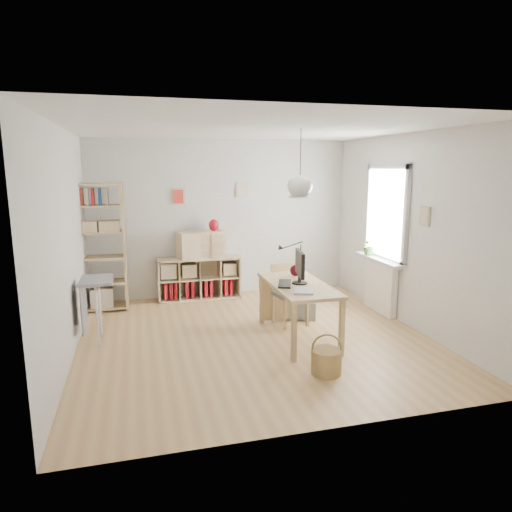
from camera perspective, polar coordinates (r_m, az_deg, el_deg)
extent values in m
plane|color=tan|center=(6.17, -0.19, -10.19)|extent=(4.50, 4.50, 0.00)
plane|color=white|center=(8.00, -4.26, 4.66)|extent=(4.50, 0.00, 4.50)
plane|color=white|center=(3.72, 8.53, -2.80)|extent=(4.50, 0.00, 4.50)
plane|color=white|center=(5.69, -22.71, 1.26)|extent=(0.00, 4.50, 4.50)
plane|color=white|center=(6.74, 18.69, 2.92)|extent=(0.00, 4.50, 4.50)
plane|color=white|center=(5.77, -0.21, 15.69)|extent=(4.50, 4.50, 0.00)
cylinder|color=black|center=(5.77, 5.59, 12.25)|extent=(0.01, 0.01, 0.68)
ellipsoid|color=white|center=(5.77, 5.53, 8.68)|extent=(0.32, 0.32, 0.27)
cube|color=white|center=(7.21, 16.08, 5.17)|extent=(0.03, 1.00, 1.30)
cube|color=silver|center=(6.74, 18.23, 4.67)|extent=(0.06, 0.08, 1.46)
cube|color=silver|center=(7.66, 13.86, 5.60)|extent=(0.06, 0.08, 1.46)
cube|color=silver|center=(7.16, 16.20, 10.67)|extent=(0.06, 1.16, 0.08)
cube|color=silver|center=(7.29, 15.62, -0.22)|extent=(0.06, 1.16, 0.08)
cube|color=white|center=(7.38, 15.31, -3.73)|extent=(0.10, 0.80, 0.80)
cube|color=silver|center=(7.27, 15.13, -0.48)|extent=(0.22, 1.20, 0.06)
cube|color=#DAB57D|center=(5.96, 5.30, -3.61)|extent=(0.70, 1.50, 0.04)
cube|color=#DAB57D|center=(5.35, 4.75, -9.55)|extent=(0.06, 0.06, 0.71)
cube|color=#DAB57D|center=(6.62, 0.71, -5.45)|extent=(0.06, 0.06, 0.71)
cube|color=#DAB57D|center=(5.57, 10.66, -8.87)|extent=(0.06, 0.06, 0.71)
cube|color=#DAB57D|center=(6.79, 5.61, -5.06)|extent=(0.06, 0.06, 0.71)
cube|color=beige|center=(7.98, -7.04, -5.18)|extent=(1.40, 0.38, 0.03)
cube|color=beige|center=(7.82, -7.16, -0.32)|extent=(1.40, 0.38, 0.03)
cube|color=beige|center=(7.84, -12.07, -3.04)|extent=(0.03, 0.38, 0.72)
cube|color=beige|center=(8.01, -2.23, -2.50)|extent=(0.03, 0.38, 0.72)
cube|color=beige|center=(8.07, -7.27, -2.48)|extent=(1.40, 0.02, 0.72)
cube|color=maroon|center=(7.90, -11.27, -4.16)|extent=(0.06, 0.26, 0.30)
cube|color=maroon|center=(7.91, -10.61, -4.13)|extent=(0.05, 0.26, 0.30)
cube|color=maroon|center=(7.91, -10.03, -4.10)|extent=(0.05, 0.26, 0.30)
cube|color=maroon|center=(7.93, -8.66, -4.02)|extent=(0.05, 0.26, 0.30)
cube|color=maroon|center=(7.94, -8.02, -3.98)|extent=(0.05, 0.26, 0.30)
cube|color=maroon|center=(7.97, -6.37, -3.89)|extent=(0.06, 0.26, 0.30)
cube|color=maroon|center=(7.98, -5.73, -3.85)|extent=(0.06, 0.26, 0.30)
cube|color=maroon|center=(8.02, -3.89, -3.74)|extent=(0.06, 0.26, 0.30)
cube|color=maroon|center=(8.04, -3.26, -3.70)|extent=(0.05, 0.26, 0.30)
cube|color=#DAB57D|center=(7.53, -21.90, 0.81)|extent=(0.04, 0.38, 2.00)
cube|color=#DAB57D|center=(7.47, -16.12, 1.10)|extent=(0.04, 0.38, 2.00)
cube|color=#DAB57D|center=(7.70, -18.58, -6.02)|extent=(0.76, 0.38, 0.03)
cube|color=#DAB57D|center=(7.60, -18.76, -3.13)|extent=(0.76, 0.38, 0.03)
cube|color=#DAB57D|center=(7.52, -18.95, -0.17)|extent=(0.76, 0.38, 0.03)
cube|color=#DAB57D|center=(7.45, -19.14, 2.85)|extent=(0.76, 0.38, 0.03)
cube|color=#DAB57D|center=(7.41, -19.34, 5.91)|extent=(0.76, 0.38, 0.03)
cube|color=#DAB57D|center=(7.39, -19.50, 8.45)|extent=(0.76, 0.38, 0.03)
cube|color=navy|center=(7.43, -21.57, 6.89)|extent=(0.04, 0.18, 0.26)
cube|color=maroon|center=(7.42, -20.96, 6.93)|extent=(0.04, 0.18, 0.26)
cube|color=beige|center=(7.41, -20.34, 6.97)|extent=(0.04, 0.18, 0.26)
cube|color=maroon|center=(7.40, -19.72, 7.01)|extent=(0.04, 0.18, 0.26)
cube|color=navy|center=(7.40, -18.94, 7.05)|extent=(0.04, 0.18, 0.26)
cube|color=beige|center=(7.39, -18.17, 7.10)|extent=(0.04, 0.18, 0.26)
cube|color=gray|center=(6.10, -19.31, -2.89)|extent=(0.40, 0.55, 0.04)
cylinder|color=white|center=(6.00, -19.21, -7.28)|extent=(0.03, 0.03, 0.82)
cylinder|color=white|center=(6.42, -18.92, -6.07)|extent=(0.03, 0.03, 0.82)
cube|color=gray|center=(6.20, -20.78, -5.92)|extent=(0.02, 0.50, 0.62)
cube|color=gray|center=(6.56, 4.30, -4.75)|extent=(0.49, 0.49, 0.06)
cube|color=#DAB57D|center=(6.39, 3.63, -7.42)|extent=(0.04, 0.04, 0.42)
cube|color=#DAB57D|center=(6.70, 2.15, -6.54)|extent=(0.04, 0.04, 0.42)
cube|color=#DAB57D|center=(6.56, 6.44, -6.97)|extent=(0.04, 0.04, 0.42)
cube|color=#DAB57D|center=(6.86, 4.86, -6.14)|extent=(0.04, 0.04, 0.42)
cube|color=#DAB57D|center=(6.66, 3.53, -2.51)|extent=(0.42, 0.11, 0.38)
cylinder|color=#A08048|center=(5.19, 8.78, -12.93)|extent=(0.33, 0.33, 0.27)
torus|color=#A08048|center=(5.13, 8.83, -11.33)|extent=(0.33, 0.11, 0.34)
cube|color=silver|center=(7.00, 5.29, -7.54)|extent=(0.60, 0.51, 0.02)
cube|color=silver|center=(6.97, 3.26, -6.53)|extent=(0.14, 0.34, 0.27)
cube|color=silver|center=(6.97, 7.36, -6.60)|extent=(0.14, 0.34, 0.27)
cube|color=silver|center=(6.80, 5.30, -7.00)|extent=(0.49, 0.19, 0.27)
cube|color=silver|center=(7.12, 5.31, -6.16)|extent=(0.49, 0.19, 0.27)
cube|color=silver|center=(7.20, 5.35, -3.93)|extent=(0.54, 0.34, 0.33)
sphere|color=gold|center=(6.89, 4.28, -6.19)|extent=(0.11, 0.11, 0.11)
sphere|color=#1876AB|center=(6.99, 6.05, -5.99)|extent=(0.11, 0.11, 0.11)
sphere|color=#D6441A|center=(6.93, 5.17, -6.13)|extent=(0.11, 0.11, 0.11)
sphere|color=#307C2D|center=(6.88, 6.50, -6.28)|extent=(0.11, 0.11, 0.11)
cylinder|color=black|center=(5.94, 5.47, -3.37)|extent=(0.20, 0.20, 0.02)
cylinder|color=black|center=(5.93, 5.48, -2.87)|extent=(0.04, 0.04, 0.09)
cube|color=black|center=(5.89, 5.51, -0.92)|extent=(0.14, 0.49, 0.32)
cube|color=black|center=(5.88, 3.60, -3.48)|extent=(0.29, 0.45, 0.02)
cylinder|color=black|center=(6.64, 5.57, -1.75)|extent=(0.06, 0.06, 0.04)
cylinder|color=black|center=(6.60, 5.60, -0.17)|extent=(0.01, 0.01, 0.37)
cone|color=black|center=(6.39, 3.21, 1.03)|extent=(0.09, 0.07, 0.09)
sphere|color=#4D0A13|center=(6.34, 4.97, -1.81)|extent=(0.16, 0.16, 0.16)
cube|color=silver|center=(5.55, 5.90, -4.37)|extent=(0.31, 0.34, 0.03)
cube|color=beige|center=(7.78, -6.87, 1.42)|extent=(0.84, 0.51, 0.45)
ellipsoid|color=maroon|center=(7.77, -5.30, 3.87)|extent=(0.17, 0.17, 0.20)
imported|color=#396B28|center=(7.47, 13.99, 1.26)|extent=(0.29, 0.26, 0.29)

